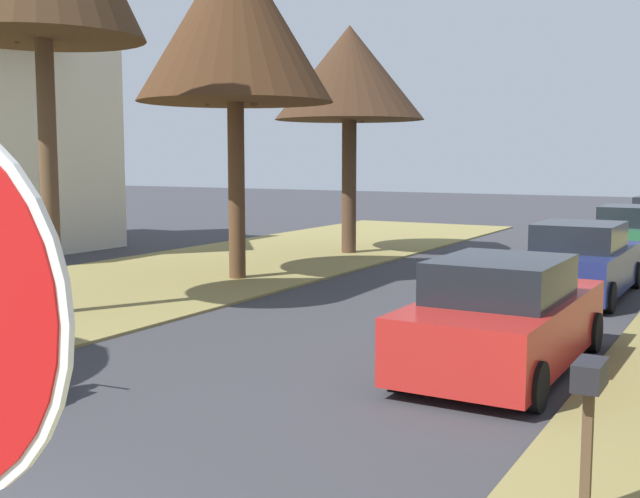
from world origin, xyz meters
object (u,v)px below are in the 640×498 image
(street_tree_left_far, at_px, (350,74))
(parked_sedan_green, at_px, (633,235))
(street_tree_left_mid_b, at_px, (235,21))
(parked_sedan_red, at_px, (503,318))
(curbside_mailbox, at_px, (589,393))
(parked_sedan_navy, at_px, (580,262))

(street_tree_left_far, xyz_separation_m, parked_sedan_green, (7.76, 2.52, -4.66))
(street_tree_left_mid_b, height_order, parked_sedan_red, street_tree_left_mid_b)
(street_tree_left_mid_b, bearing_deg, parked_sedan_green, 47.27)
(street_tree_left_mid_b, relative_size, parked_sedan_green, 1.80)
(street_tree_left_mid_b, height_order, street_tree_left_far, street_tree_left_mid_b)
(curbside_mailbox, bearing_deg, parked_sedan_green, 96.78)
(street_tree_left_far, relative_size, parked_sedan_green, 1.53)
(parked_sedan_red, bearing_deg, street_tree_left_mid_b, 148.39)
(parked_sedan_green, bearing_deg, parked_sedan_navy, -90.93)
(street_tree_left_far, distance_m, parked_sedan_green, 9.40)
(street_tree_left_mid_b, height_order, parked_sedan_green, street_tree_left_mid_b)
(street_tree_left_mid_b, distance_m, parked_sedan_green, 12.61)
(street_tree_left_mid_b, xyz_separation_m, street_tree_left_far, (-0.01, 5.86, -0.70))
(street_tree_left_mid_b, distance_m, street_tree_left_far, 5.91)
(street_tree_left_mid_b, bearing_deg, parked_sedan_navy, 12.35)
(parked_sedan_red, distance_m, parked_sedan_green, 13.25)
(parked_sedan_red, relative_size, parked_sedan_green, 1.00)
(parked_sedan_red, relative_size, parked_sedan_navy, 1.00)
(parked_sedan_navy, relative_size, parked_sedan_green, 1.00)
(street_tree_left_mid_b, xyz_separation_m, parked_sedan_green, (7.75, 8.39, -5.35))
(parked_sedan_red, bearing_deg, street_tree_left_far, 126.44)
(street_tree_left_mid_b, height_order, curbside_mailbox, street_tree_left_mid_b)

